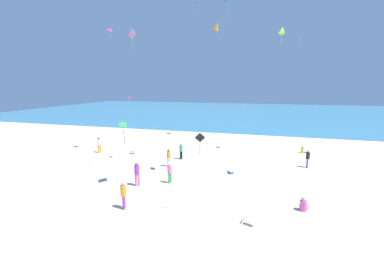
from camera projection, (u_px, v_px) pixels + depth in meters
name	position (u px, v px, depth m)	size (l,w,h in m)	color
ground_plane	(203.00, 154.00, 24.58)	(120.00, 120.00, 0.00)	beige
ocean_water	(234.00, 112.00, 63.72)	(120.00, 60.00, 0.05)	teal
beach_chair_far_left	(248.00, 219.00, 12.15)	(0.78, 0.73, 0.52)	white
beach_chair_far_right	(133.00, 151.00, 24.58)	(0.79, 0.78, 0.62)	white
cooler_box	(230.00, 172.00, 19.10)	(0.53, 0.62, 0.22)	#2D56B7
person_0	(123.00, 193.00, 13.45)	(0.42, 0.42, 1.66)	purple
person_1	(170.00, 171.00, 17.02)	(0.42, 0.42, 1.58)	green
person_2	(303.00, 150.00, 24.87)	(0.55, 0.33, 0.68)	yellow
person_3	(303.00, 205.00, 13.39)	(0.65, 0.74, 0.83)	#D8599E
person_4	(181.00, 150.00, 22.58)	(0.43, 0.43, 1.57)	black
person_5	(169.00, 156.00, 20.52)	(0.37, 0.37, 1.61)	white
person_6	(137.00, 172.00, 16.53)	(0.48, 0.48, 1.77)	#D8599E
person_7	(99.00, 144.00, 24.77)	(0.47, 0.47, 1.69)	orange
person_8	(308.00, 157.00, 20.27)	(0.36, 0.36, 1.60)	purple
kite_magenta	(110.00, 30.00, 22.51)	(0.78, 0.83, 1.08)	#DB3DA8
kite_purple	(301.00, 40.00, 32.43)	(0.21, 0.51, 1.58)	purple
kite_red	(129.00, 97.00, 27.97)	(0.43, 0.43, 0.82)	red
kite_green	(124.00, 124.00, 15.88)	(0.57, 0.73, 1.86)	green
kite_orange	(217.00, 26.00, 29.09)	(1.37, 1.34, 1.71)	orange
kite_lime	(282.00, 30.00, 22.43)	(0.81, 0.95, 1.81)	#99DB33
kite_black	(200.00, 138.00, 11.98)	(0.54, 0.18, 1.13)	black
kite_pink	(132.00, 35.00, 17.07)	(0.72, 0.25, 1.44)	pink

